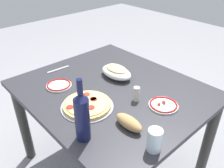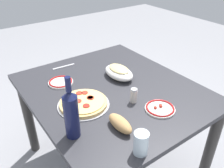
{
  "view_description": "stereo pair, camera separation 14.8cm",
  "coord_description": "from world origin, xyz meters",
  "px_view_note": "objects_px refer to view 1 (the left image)",
  "views": [
    {
      "loc": [
        -0.94,
        0.85,
        1.5
      ],
      "look_at": [
        0.0,
        0.0,
        0.73
      ],
      "focal_mm": 37.9,
      "sensor_mm": 36.0,
      "label": 1
    },
    {
      "loc": [
        -1.03,
        0.74,
        1.5
      ],
      "look_at": [
        0.0,
        0.0,
        0.73
      ],
      "focal_mm": 37.9,
      "sensor_mm": 36.0,
      "label": 2
    }
  ],
  "objects_px": {
    "dining_table": "(112,103)",
    "water_glass": "(155,140)",
    "side_plate_far": "(59,85)",
    "wine_bottle": "(82,116)",
    "side_plate_near": "(163,105)",
    "baked_pasta_dish": "(116,72)",
    "pepperoni_pizza": "(87,105)",
    "bread_loaf": "(129,122)",
    "spice_shaker": "(136,94)"
  },
  "relations": [
    {
      "from": "pepperoni_pizza",
      "to": "side_plate_near",
      "type": "xyz_separation_m",
      "value": [
        -0.28,
        -0.32,
        -0.01
      ]
    },
    {
      "from": "bread_loaf",
      "to": "dining_table",
      "type": "bearing_deg",
      "value": -29.53
    },
    {
      "from": "baked_pasta_dish",
      "to": "side_plate_far",
      "type": "relative_size",
      "value": 1.49
    },
    {
      "from": "baked_pasta_dish",
      "to": "pepperoni_pizza",
      "type": "bearing_deg",
      "value": 111.74
    },
    {
      "from": "wine_bottle",
      "to": "side_plate_near",
      "type": "relative_size",
      "value": 1.92
    },
    {
      "from": "dining_table",
      "to": "pepperoni_pizza",
      "type": "xyz_separation_m",
      "value": [
        -0.05,
        0.24,
        0.13
      ]
    },
    {
      "from": "side_plate_far",
      "to": "bread_loaf",
      "type": "xyz_separation_m",
      "value": [
        -0.57,
        -0.05,
        0.02
      ]
    },
    {
      "from": "spice_shaker",
      "to": "baked_pasta_dish",
      "type": "bearing_deg",
      "value": -20.39
    },
    {
      "from": "dining_table",
      "to": "water_glass",
      "type": "height_order",
      "value": "water_glass"
    },
    {
      "from": "side_plate_far",
      "to": "bread_loaf",
      "type": "relative_size",
      "value": 0.98
    },
    {
      "from": "baked_pasta_dish",
      "to": "side_plate_far",
      "type": "height_order",
      "value": "baked_pasta_dish"
    },
    {
      "from": "baked_pasta_dish",
      "to": "bread_loaf",
      "type": "height_order",
      "value": "baked_pasta_dish"
    },
    {
      "from": "spice_shaker",
      "to": "pepperoni_pizza",
      "type": "bearing_deg",
      "value": 61.21
    },
    {
      "from": "bread_loaf",
      "to": "side_plate_near",
      "type": "bearing_deg",
      "value": -91.49
    },
    {
      "from": "side_plate_near",
      "to": "side_plate_far",
      "type": "xyz_separation_m",
      "value": [
        0.58,
        0.32,
        -0.0
      ]
    },
    {
      "from": "dining_table",
      "to": "baked_pasta_dish",
      "type": "distance_m",
      "value": 0.21
    },
    {
      "from": "water_glass",
      "to": "side_plate_far",
      "type": "bearing_deg",
      "value": 2.2
    },
    {
      "from": "baked_pasta_dish",
      "to": "water_glass",
      "type": "height_order",
      "value": "water_glass"
    },
    {
      "from": "wine_bottle",
      "to": "pepperoni_pizza",
      "type": "bearing_deg",
      "value": -40.85
    },
    {
      "from": "pepperoni_pizza",
      "to": "spice_shaker",
      "type": "xyz_separation_m",
      "value": [
        -0.14,
        -0.25,
        0.03
      ]
    },
    {
      "from": "dining_table",
      "to": "baked_pasta_dish",
      "type": "height_order",
      "value": "baked_pasta_dish"
    },
    {
      "from": "wine_bottle",
      "to": "water_glass",
      "type": "xyz_separation_m",
      "value": [
        -0.27,
        -0.19,
        -0.08
      ]
    },
    {
      "from": "wine_bottle",
      "to": "spice_shaker",
      "type": "bearing_deg",
      "value": -83.73
    },
    {
      "from": "wine_bottle",
      "to": "side_plate_near",
      "type": "distance_m",
      "value": 0.51
    },
    {
      "from": "dining_table",
      "to": "side_plate_far",
      "type": "height_order",
      "value": "side_plate_far"
    },
    {
      "from": "wine_bottle",
      "to": "side_plate_far",
      "type": "xyz_separation_m",
      "value": [
        0.48,
        -0.16,
        -0.12
      ]
    },
    {
      "from": "pepperoni_pizza",
      "to": "bread_loaf",
      "type": "xyz_separation_m",
      "value": [
        -0.28,
        -0.05,
        0.02
      ]
    },
    {
      "from": "pepperoni_pizza",
      "to": "bread_loaf",
      "type": "relative_size",
      "value": 1.8
    },
    {
      "from": "pepperoni_pizza",
      "to": "wine_bottle",
      "type": "bearing_deg",
      "value": 139.15
    },
    {
      "from": "dining_table",
      "to": "spice_shaker",
      "type": "xyz_separation_m",
      "value": [
        -0.19,
        -0.02,
        0.16
      ]
    },
    {
      "from": "dining_table",
      "to": "water_glass",
      "type": "bearing_deg",
      "value": 157.55
    },
    {
      "from": "baked_pasta_dish",
      "to": "side_plate_near",
      "type": "height_order",
      "value": "baked_pasta_dish"
    },
    {
      "from": "water_glass",
      "to": "spice_shaker",
      "type": "height_order",
      "value": "water_glass"
    },
    {
      "from": "wine_bottle",
      "to": "spice_shaker",
      "type": "height_order",
      "value": "wine_bottle"
    },
    {
      "from": "dining_table",
      "to": "side_plate_far",
      "type": "xyz_separation_m",
      "value": [
        0.24,
        0.24,
        0.12
      ]
    },
    {
      "from": "dining_table",
      "to": "pepperoni_pizza",
      "type": "distance_m",
      "value": 0.28
    },
    {
      "from": "pepperoni_pizza",
      "to": "side_plate_far",
      "type": "xyz_separation_m",
      "value": [
        0.3,
        0.0,
        -0.01
      ]
    },
    {
      "from": "side_plate_near",
      "to": "bread_loaf",
      "type": "relative_size",
      "value": 1.01
    },
    {
      "from": "water_glass",
      "to": "side_plate_near",
      "type": "height_order",
      "value": "water_glass"
    },
    {
      "from": "side_plate_far",
      "to": "dining_table",
      "type": "bearing_deg",
      "value": -135.74
    },
    {
      "from": "wine_bottle",
      "to": "side_plate_far",
      "type": "height_order",
      "value": "wine_bottle"
    },
    {
      "from": "dining_table",
      "to": "wine_bottle",
      "type": "bearing_deg",
      "value": 121.02
    },
    {
      "from": "baked_pasta_dish",
      "to": "wine_bottle",
      "type": "height_order",
      "value": "wine_bottle"
    },
    {
      "from": "pepperoni_pizza",
      "to": "wine_bottle",
      "type": "height_order",
      "value": "wine_bottle"
    },
    {
      "from": "pepperoni_pizza",
      "to": "side_plate_near",
      "type": "relative_size",
      "value": 1.78
    },
    {
      "from": "side_plate_near",
      "to": "bread_loaf",
      "type": "distance_m",
      "value": 0.27
    },
    {
      "from": "baked_pasta_dish",
      "to": "side_plate_near",
      "type": "relative_size",
      "value": 1.44
    },
    {
      "from": "wine_bottle",
      "to": "bread_loaf",
      "type": "height_order",
      "value": "wine_bottle"
    },
    {
      "from": "water_glass",
      "to": "side_plate_near",
      "type": "relative_size",
      "value": 0.67
    },
    {
      "from": "pepperoni_pizza",
      "to": "bread_loaf",
      "type": "bearing_deg",
      "value": -169.61
    }
  ]
}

